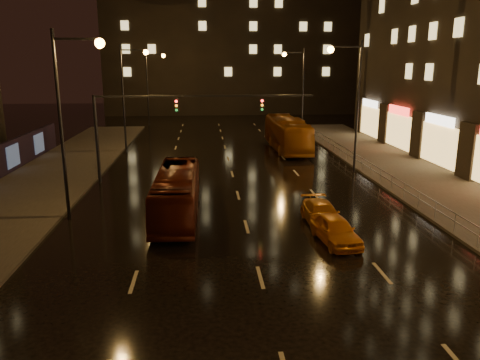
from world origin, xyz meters
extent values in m
plane|color=black|center=(0.00, 20.00, 0.00)|extent=(140.00, 140.00, 0.00)
cube|color=#38332D|center=(-13.50, 15.00, 0.07)|extent=(7.00, 70.00, 0.15)
cube|color=#38332D|center=(13.50, 15.00, 0.07)|extent=(7.00, 70.00, 0.15)
cube|color=black|center=(4.00, 72.00, 18.00)|extent=(44.00, 16.00, 36.00)
cylinder|color=black|center=(-9.60, 20.00, 3.10)|extent=(0.22, 0.22, 6.20)
cube|color=black|center=(-2.00, 20.00, 6.10)|extent=(15.20, 0.14, 0.14)
cube|color=black|center=(-4.00, 20.00, 5.45)|extent=(0.32, 0.18, 0.95)
cube|color=black|center=(2.00, 20.00, 5.45)|extent=(0.32, 0.18, 0.95)
sphere|color=#FF1E19|center=(-4.00, 19.88, 5.75)|extent=(0.18, 0.18, 0.18)
cylinder|color=#99999E|center=(10.20, 44.00, 0.65)|extent=(0.04, 0.04, 1.00)
cube|color=#99999E|center=(10.20, 18.00, 1.10)|extent=(0.05, 56.00, 0.05)
cube|color=#99999E|center=(10.20, 18.00, 0.70)|extent=(0.05, 56.00, 0.05)
imported|color=#4E170B|center=(-3.69, 12.10, 1.32)|extent=(2.36, 9.53, 2.65)
imported|color=#89450D|center=(6.01, 31.94, 1.60)|extent=(2.89, 11.50, 3.19)
imported|color=orange|center=(4.00, 7.44, 0.65)|extent=(1.96, 3.94, 1.29)
imported|color=#C16B12|center=(4.00, 10.00, 0.59)|extent=(1.73, 4.09, 1.18)
camera|label=1|loc=(-2.15, -13.06, 8.31)|focal=35.00mm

